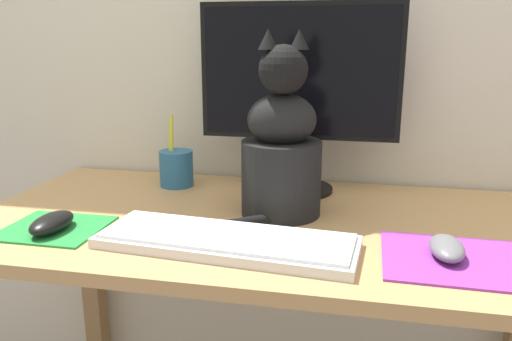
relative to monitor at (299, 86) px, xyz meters
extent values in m
cube|color=tan|center=(-0.02, -0.20, -0.26)|extent=(1.23, 0.60, 0.02)
cube|color=olive|center=(-0.60, 0.06, -0.63)|extent=(0.05, 0.05, 0.71)
cylinder|color=black|center=(0.00, 0.00, -0.24)|extent=(0.17, 0.17, 0.01)
cylinder|color=black|center=(0.00, 0.00, -0.18)|extent=(0.04, 0.04, 0.12)
cube|color=black|center=(0.00, 0.00, 0.03)|extent=(0.46, 0.02, 0.31)
cube|color=black|center=(0.00, -0.01, 0.03)|extent=(0.44, 0.00, 0.28)
cube|color=silver|center=(-0.08, -0.36, -0.24)|extent=(0.47, 0.19, 0.02)
cube|color=white|center=(-0.08, -0.36, -0.23)|extent=(0.45, 0.17, 0.01)
cube|color=#238438|center=(-0.42, -0.35, -0.25)|extent=(0.19, 0.16, 0.00)
cube|color=purple|center=(0.30, -0.34, -0.25)|extent=(0.23, 0.21, 0.00)
ellipsoid|color=black|center=(-0.42, -0.36, -0.23)|extent=(0.06, 0.11, 0.03)
ellipsoid|color=slate|center=(0.29, -0.34, -0.23)|extent=(0.06, 0.10, 0.03)
cylinder|color=black|center=(-0.01, -0.17, -0.17)|extent=(0.20, 0.20, 0.15)
ellipsoid|color=black|center=(-0.01, -0.17, -0.05)|extent=(0.17, 0.15, 0.11)
sphere|color=black|center=(-0.01, -0.18, 0.05)|extent=(0.12, 0.12, 0.10)
cone|color=black|center=(-0.04, -0.19, 0.10)|extent=(0.05, 0.05, 0.04)
cone|color=black|center=(0.02, -0.17, 0.10)|extent=(0.05, 0.05, 0.04)
cylinder|color=black|center=(-0.03, -0.25, -0.24)|extent=(0.19, 0.14, 0.02)
cylinder|color=#286089|center=(-0.30, -0.02, -0.21)|extent=(0.08, 0.08, 0.09)
cylinder|color=yellow|center=(-0.31, -0.02, -0.14)|extent=(0.01, 0.02, 0.14)
cylinder|color=yellow|center=(-0.31, -0.02, -0.14)|extent=(0.01, 0.03, 0.14)
camera|label=1|loc=(0.14, -1.15, 0.10)|focal=35.00mm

